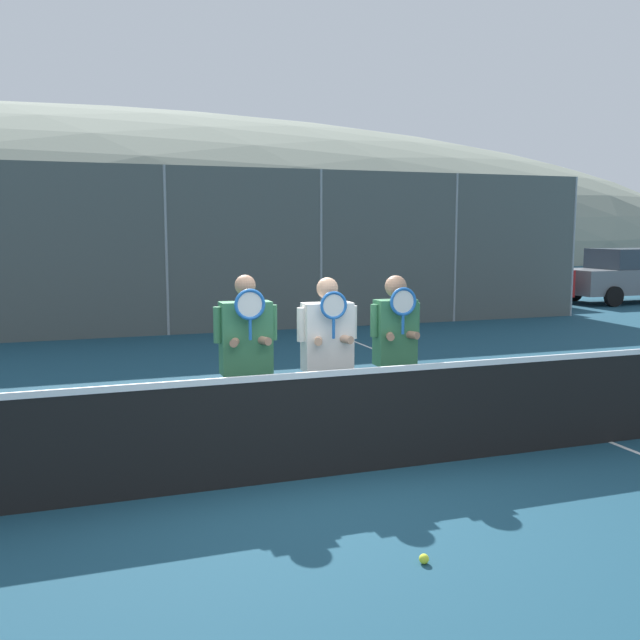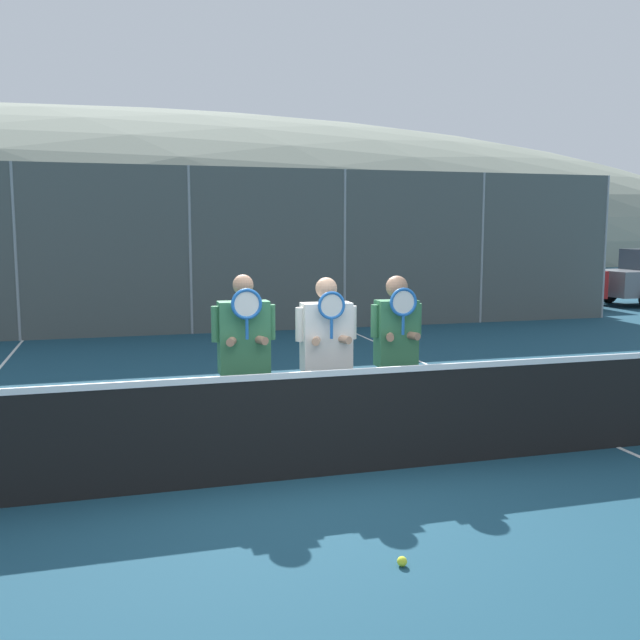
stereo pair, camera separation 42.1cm
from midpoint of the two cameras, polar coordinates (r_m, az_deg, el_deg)
ground_plane at (r=6.60m, az=0.13°, el=-12.60°), size 120.00×120.00×0.00m
hill_distant at (r=65.86m, az=-14.46°, el=5.09°), size 120.25×66.81×23.38m
clubhouse_building at (r=22.57m, az=-9.16°, el=5.67°), size 16.69×5.50×3.26m
fence_back at (r=15.45m, az=-9.57°, el=5.48°), size 20.81×0.06×3.58m
tennis_net at (r=6.45m, az=0.13°, el=-8.34°), size 9.19×0.09×1.08m
court_line_right_sideline at (r=10.57m, az=13.59°, el=-5.17°), size 0.05×16.00×0.01m
player_leftmost at (r=6.85m, az=-4.34°, el=-2.58°), size 0.62×0.34×1.82m
player_center_left at (r=7.05m, az=2.23°, el=-2.41°), size 0.63×0.34×1.78m
player_center_right at (r=7.36m, az=7.75°, el=-2.08°), size 0.55×0.34×1.78m
car_left_of_center at (r=17.81m, az=-12.94°, el=2.90°), size 4.76×1.99×1.86m
car_center at (r=18.59m, az=3.15°, el=3.02°), size 4.64×1.99×1.69m
car_right_of_center at (r=21.01m, az=16.16°, el=3.25°), size 4.63×1.98×1.70m
tennis_ball_on_court at (r=5.09m, az=9.07°, el=-18.56°), size 0.07×0.07×0.07m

